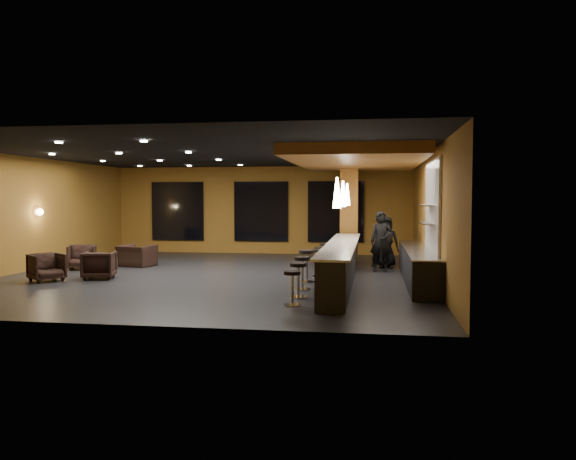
# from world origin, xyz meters

# --- Properties ---
(floor) EXTENTS (12.00, 13.00, 0.10)m
(floor) POSITION_xyz_m (0.00, 0.00, -0.05)
(floor) COLOR black
(floor) RESTS_ON ground
(ceiling) EXTENTS (12.00, 13.00, 0.10)m
(ceiling) POSITION_xyz_m (0.00, 0.00, 3.55)
(ceiling) COLOR black
(wall_back) EXTENTS (12.00, 0.10, 3.50)m
(wall_back) POSITION_xyz_m (0.00, 6.55, 1.75)
(wall_back) COLOR #8E5F1F
(wall_back) RESTS_ON floor
(wall_front) EXTENTS (12.00, 0.10, 3.50)m
(wall_front) POSITION_xyz_m (0.00, -6.55, 1.75)
(wall_front) COLOR #8E5F1F
(wall_front) RESTS_ON floor
(wall_left) EXTENTS (0.10, 13.00, 3.50)m
(wall_left) POSITION_xyz_m (-6.05, 0.00, 1.75)
(wall_left) COLOR #8E5F1F
(wall_left) RESTS_ON floor
(wall_right) EXTENTS (0.10, 13.00, 3.50)m
(wall_right) POSITION_xyz_m (6.05, 0.00, 1.75)
(wall_right) COLOR #8E5F1F
(wall_right) RESTS_ON floor
(wood_soffit) EXTENTS (3.60, 8.00, 0.28)m
(wood_soffit) POSITION_xyz_m (4.00, 1.00, 3.36)
(wood_soffit) COLOR #96602B
(wood_soffit) RESTS_ON ceiling
(window_left) EXTENTS (2.20, 0.06, 2.40)m
(window_left) POSITION_xyz_m (-3.50, 6.44, 1.70)
(window_left) COLOR black
(window_left) RESTS_ON wall_back
(window_center) EXTENTS (2.20, 0.06, 2.40)m
(window_center) POSITION_xyz_m (0.00, 6.44, 1.70)
(window_center) COLOR black
(window_center) RESTS_ON wall_back
(window_right) EXTENTS (2.20, 0.06, 2.40)m
(window_right) POSITION_xyz_m (3.00, 6.44, 1.70)
(window_right) COLOR black
(window_right) RESTS_ON wall_back
(tile_backsplash) EXTENTS (0.06, 3.20, 2.40)m
(tile_backsplash) POSITION_xyz_m (5.96, -1.00, 2.00)
(tile_backsplash) COLOR white
(tile_backsplash) RESTS_ON wall_right
(bar_counter) EXTENTS (0.60, 8.00, 1.00)m
(bar_counter) POSITION_xyz_m (3.65, -1.00, 0.50)
(bar_counter) COLOR black
(bar_counter) RESTS_ON floor
(bar_top) EXTENTS (0.78, 8.10, 0.05)m
(bar_top) POSITION_xyz_m (3.65, -1.00, 1.02)
(bar_top) COLOR white
(bar_top) RESTS_ON bar_counter
(prep_counter) EXTENTS (0.70, 6.00, 0.86)m
(prep_counter) POSITION_xyz_m (5.65, -0.50, 0.43)
(prep_counter) COLOR black
(prep_counter) RESTS_ON floor
(prep_top) EXTENTS (0.72, 6.00, 0.03)m
(prep_top) POSITION_xyz_m (5.65, -0.50, 0.89)
(prep_top) COLOR silver
(prep_top) RESTS_ON prep_counter
(wall_shelf_lower) EXTENTS (0.30, 1.50, 0.03)m
(wall_shelf_lower) POSITION_xyz_m (5.82, -1.20, 1.60)
(wall_shelf_lower) COLOR silver
(wall_shelf_lower) RESTS_ON wall_right
(wall_shelf_upper) EXTENTS (0.30, 1.50, 0.03)m
(wall_shelf_upper) POSITION_xyz_m (5.82, -1.20, 2.05)
(wall_shelf_upper) COLOR silver
(wall_shelf_upper) RESTS_ON wall_right
(column) EXTENTS (0.60, 0.60, 3.50)m
(column) POSITION_xyz_m (3.65, 3.60, 1.75)
(column) COLOR brown
(column) RESTS_ON floor
(wall_sconce) EXTENTS (0.22, 0.22, 0.22)m
(wall_sconce) POSITION_xyz_m (-5.88, 0.50, 1.80)
(wall_sconce) COLOR #FFE5B2
(wall_sconce) RESTS_ON wall_left
(pendant_0) EXTENTS (0.20, 0.20, 0.70)m
(pendant_0) POSITION_xyz_m (3.65, -3.00, 2.35)
(pendant_0) COLOR white
(pendant_0) RESTS_ON wood_soffit
(pendant_1) EXTENTS (0.20, 0.20, 0.70)m
(pendant_1) POSITION_xyz_m (3.65, -0.50, 2.35)
(pendant_1) COLOR white
(pendant_1) RESTS_ON wood_soffit
(pendant_2) EXTENTS (0.20, 0.20, 0.70)m
(pendant_2) POSITION_xyz_m (3.65, 2.00, 2.35)
(pendant_2) COLOR white
(pendant_2) RESTS_ON wood_soffit
(staff_a) EXTENTS (0.69, 0.47, 1.84)m
(staff_a) POSITION_xyz_m (4.71, 1.42, 0.92)
(staff_a) COLOR black
(staff_a) RESTS_ON floor
(staff_b) EXTENTS (0.89, 0.79, 1.52)m
(staff_b) POSITION_xyz_m (4.77, 2.66, 0.76)
(staff_b) COLOR black
(staff_b) RESTS_ON floor
(staff_c) EXTENTS (0.81, 0.53, 1.66)m
(staff_c) POSITION_xyz_m (4.88, 2.43, 0.83)
(staff_c) COLOR black
(staff_c) RESTS_ON floor
(armchair_a) EXTENTS (1.15, 1.14, 0.75)m
(armchair_a) POSITION_xyz_m (-4.21, -1.86, 0.38)
(armchair_a) COLOR black
(armchair_a) RESTS_ON floor
(armchair_b) EXTENTS (1.00, 1.02, 0.77)m
(armchair_b) POSITION_xyz_m (-3.02, -1.24, 0.38)
(armchair_b) COLOR black
(armchair_b) RESTS_ON floor
(armchair_c) EXTENTS (1.09, 1.10, 0.77)m
(armchair_c) POSITION_xyz_m (-4.59, 0.68, 0.38)
(armchair_c) COLOR black
(armchair_c) RESTS_ON floor
(armchair_d) EXTENTS (1.26, 1.16, 0.69)m
(armchair_d) POSITION_xyz_m (-3.19, 1.65, 0.35)
(armchair_d) COLOR black
(armchair_d) RESTS_ON floor
(bar_stool_0) EXTENTS (0.37, 0.37, 0.72)m
(bar_stool_0) POSITION_xyz_m (2.81, -4.29, 0.46)
(bar_stool_0) COLOR silver
(bar_stool_0) RESTS_ON floor
(bar_stool_1) EXTENTS (0.40, 0.40, 0.78)m
(bar_stool_1) POSITION_xyz_m (2.81, -3.34, 0.50)
(bar_stool_1) COLOR silver
(bar_stool_1) RESTS_ON floor
(bar_stool_2) EXTENTS (0.41, 0.41, 0.81)m
(bar_stool_2) POSITION_xyz_m (2.77, -2.26, 0.52)
(bar_stool_2) COLOR silver
(bar_stool_2) RESTS_ON floor
(bar_stool_3) EXTENTS (0.44, 0.44, 0.87)m
(bar_stool_3) POSITION_xyz_m (2.74, -1.09, 0.55)
(bar_stool_3) COLOR silver
(bar_stool_3) RESTS_ON floor
(bar_stool_4) EXTENTS (0.40, 0.40, 0.79)m
(bar_stool_4) POSITION_xyz_m (2.96, -0.01, 0.51)
(bar_stool_4) COLOR silver
(bar_stool_4) RESTS_ON floor
(bar_stool_5) EXTENTS (0.38, 0.38, 0.74)m
(bar_stool_5) POSITION_xyz_m (2.87, 1.28, 0.47)
(bar_stool_5) COLOR silver
(bar_stool_5) RESTS_ON floor
(bar_stool_6) EXTENTS (0.38, 0.38, 0.76)m
(bar_stool_6) POSITION_xyz_m (2.93, 2.39, 0.49)
(bar_stool_6) COLOR silver
(bar_stool_6) RESTS_ON floor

